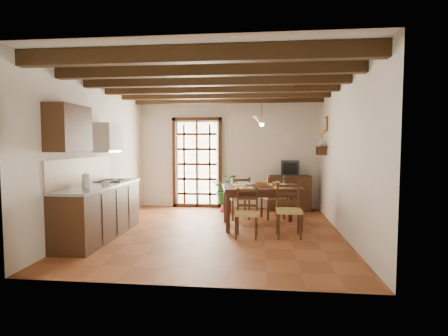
# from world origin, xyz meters

# --- Properties ---
(ground_plane) EXTENTS (5.00, 5.00, 0.00)m
(ground_plane) POSITION_xyz_m (0.00, 0.00, 0.00)
(ground_plane) COLOR brown
(room_shell) EXTENTS (4.52, 5.02, 2.81)m
(room_shell) POSITION_xyz_m (0.00, 0.00, 1.82)
(room_shell) COLOR silver
(room_shell) RESTS_ON ground_plane
(ceiling_beams) EXTENTS (4.50, 4.34, 0.20)m
(ceiling_beams) POSITION_xyz_m (0.00, 0.00, 2.69)
(ceiling_beams) COLOR black
(ceiling_beams) RESTS_ON room_shell
(french_door) EXTENTS (1.26, 0.11, 2.32)m
(french_door) POSITION_xyz_m (-0.80, 2.45, 1.18)
(french_door) COLOR white
(french_door) RESTS_ON ground_plane
(kitchen_counter) EXTENTS (0.64, 2.25, 1.38)m
(kitchen_counter) POSITION_xyz_m (-1.96, -0.60, 0.47)
(kitchen_counter) COLOR #361F11
(kitchen_counter) RESTS_ON ground_plane
(upper_cabinet) EXTENTS (0.35, 0.80, 0.70)m
(upper_cabinet) POSITION_xyz_m (-2.08, -1.30, 1.85)
(upper_cabinet) COLOR #361F11
(upper_cabinet) RESTS_ON room_shell
(range_hood) EXTENTS (0.38, 0.60, 0.54)m
(range_hood) POSITION_xyz_m (-2.05, -0.05, 1.73)
(range_hood) COLOR white
(range_hood) RESTS_ON room_shell
(counter_items) EXTENTS (0.50, 1.43, 0.25)m
(counter_items) POSITION_xyz_m (-1.95, -0.51, 0.96)
(counter_items) COLOR black
(counter_items) RESTS_ON kitchen_counter
(dining_table) EXTENTS (1.59, 1.15, 0.80)m
(dining_table) POSITION_xyz_m (0.82, 0.45, 0.69)
(dining_table) COLOR #361A11
(dining_table) RESTS_ON ground_plane
(chair_near_left) EXTENTS (0.41, 0.39, 0.85)m
(chair_near_left) POSITION_xyz_m (0.57, -0.34, 0.27)
(chair_near_left) COLOR tan
(chair_near_left) RESTS_ON ground_plane
(chair_near_right) EXTENTS (0.44, 0.42, 0.93)m
(chair_near_right) POSITION_xyz_m (1.30, -0.24, 0.29)
(chair_near_right) COLOR tan
(chair_near_right) RESTS_ON ground_plane
(chair_far_left) EXTENTS (0.53, 0.52, 0.92)m
(chair_far_left) POSITION_xyz_m (0.35, 1.14, 0.29)
(chair_far_left) COLOR tan
(chair_far_left) RESTS_ON ground_plane
(chair_far_right) EXTENTS (0.56, 0.55, 0.94)m
(chair_far_right) POSITION_xyz_m (1.08, 1.25, 0.29)
(chair_far_right) COLOR tan
(chair_far_right) RESTS_ON ground_plane
(table_setting) EXTENTS (1.07, 0.71, 0.10)m
(table_setting) POSITION_xyz_m (0.82, 0.45, 0.87)
(table_setting) COLOR yellow
(table_setting) RESTS_ON dining_table
(table_bowl) EXTENTS (0.27, 0.27, 0.05)m
(table_bowl) POSITION_xyz_m (0.55, 0.47, 0.82)
(table_bowl) COLOR white
(table_bowl) RESTS_ON dining_table
(sideboard) EXTENTS (1.00, 0.46, 0.84)m
(sideboard) POSITION_xyz_m (1.51, 2.23, 0.42)
(sideboard) COLOR #361F11
(sideboard) RESTS_ON ground_plane
(crt_tv) EXTENTS (0.46, 0.43, 0.37)m
(crt_tv) POSITION_xyz_m (1.51, 2.22, 1.03)
(crt_tv) COLOR black
(crt_tv) RESTS_ON sideboard
(fuse_box) EXTENTS (0.25, 0.03, 0.32)m
(fuse_box) POSITION_xyz_m (1.50, 2.48, 1.75)
(fuse_box) COLOR white
(fuse_box) RESTS_ON room_shell
(plant_pot) EXTENTS (0.33, 0.33, 0.20)m
(plant_pot) POSITION_xyz_m (0.01, 1.91, 0.11)
(plant_pot) COLOR maroon
(plant_pot) RESTS_ON ground_plane
(potted_plant) EXTENTS (1.89, 1.69, 1.89)m
(potted_plant) POSITION_xyz_m (0.01, 1.91, 0.57)
(potted_plant) COLOR #144C19
(potted_plant) RESTS_ON ground_plane
(wall_shelf) EXTENTS (0.20, 0.42, 0.20)m
(wall_shelf) POSITION_xyz_m (2.14, 1.60, 1.51)
(wall_shelf) COLOR #361F11
(wall_shelf) RESTS_ON room_shell
(shelf_vase) EXTENTS (0.15, 0.15, 0.15)m
(shelf_vase) POSITION_xyz_m (2.14, 1.60, 1.65)
(shelf_vase) COLOR #B2BFB2
(shelf_vase) RESTS_ON wall_shelf
(shelf_flowers) EXTENTS (0.14, 0.14, 0.36)m
(shelf_flowers) POSITION_xyz_m (2.14, 1.60, 1.86)
(shelf_flowers) COLOR yellow
(shelf_flowers) RESTS_ON shelf_vase
(framed_picture) EXTENTS (0.03, 0.32, 0.32)m
(framed_picture) POSITION_xyz_m (2.22, 1.60, 2.05)
(framed_picture) COLOR brown
(framed_picture) RESTS_ON room_shell
(pendant_lamp) EXTENTS (0.36, 0.36, 0.84)m
(pendant_lamp) POSITION_xyz_m (0.82, 0.55, 2.08)
(pendant_lamp) COLOR black
(pendant_lamp) RESTS_ON room_shell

